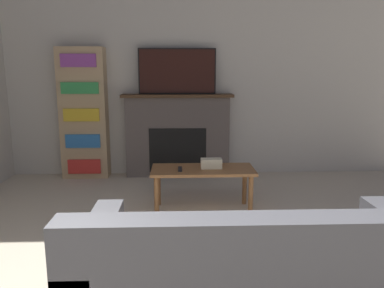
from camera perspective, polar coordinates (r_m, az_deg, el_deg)
wall_back at (r=5.34m, az=-0.58°, el=9.80°), size 6.02×0.06×2.70m
fireplace at (r=5.27m, az=-2.20°, el=1.37°), size 1.54×0.28×1.16m
tv at (r=5.17m, az=-2.27°, el=11.00°), size 1.05×0.03×0.62m
coffee_table at (r=3.96m, az=1.65°, el=-4.67°), size 1.08×0.48×0.46m
tissue_box at (r=3.96m, az=2.95°, el=-2.97°), size 0.22×0.12×0.10m
remote_control at (r=3.88m, az=-1.84°, el=-3.85°), size 0.04×0.15×0.02m
bookshelf at (r=5.36m, az=-16.15°, el=4.44°), size 0.63×0.29×1.78m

